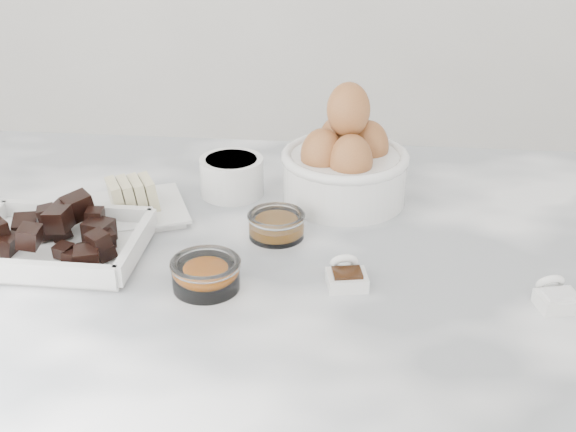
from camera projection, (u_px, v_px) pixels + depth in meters
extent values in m
cube|color=white|center=(271.00, 266.00, 1.06)|extent=(1.20, 0.80, 0.04)
cube|color=white|center=(58.00, 250.00, 1.05)|extent=(0.22, 0.16, 0.01)
cube|color=white|center=(137.00, 212.00, 1.15)|extent=(0.16, 0.16, 0.01)
cube|color=white|center=(137.00, 208.00, 1.15)|extent=(0.18, 0.18, 0.00)
cylinder|color=white|center=(232.00, 176.00, 1.21)|extent=(0.10, 0.10, 0.06)
cylinder|color=white|center=(231.00, 162.00, 1.20)|extent=(0.08, 0.08, 0.01)
cylinder|color=white|center=(344.00, 178.00, 1.18)|extent=(0.18, 0.18, 0.07)
torus|color=white|center=(345.00, 157.00, 1.17)|extent=(0.19, 0.19, 0.02)
ellipsoid|color=#A36534|center=(371.00, 151.00, 1.17)|extent=(0.06, 0.06, 0.08)
ellipsoid|color=#A36534|center=(319.00, 152.00, 1.16)|extent=(0.06, 0.06, 0.08)
ellipsoid|color=#A36534|center=(349.00, 142.00, 1.20)|extent=(0.06, 0.06, 0.08)
ellipsoid|color=#A36534|center=(340.00, 161.00, 1.13)|extent=(0.06, 0.06, 0.08)
ellipsoid|color=#A36534|center=(348.00, 110.00, 1.14)|extent=(0.06, 0.06, 0.08)
cylinder|color=white|center=(276.00, 226.00, 1.09)|extent=(0.08, 0.08, 0.03)
torus|color=white|center=(276.00, 216.00, 1.08)|extent=(0.08, 0.08, 0.01)
cylinder|color=#C66E0D|center=(276.00, 229.00, 1.09)|extent=(0.06, 0.06, 0.01)
cylinder|color=white|center=(206.00, 275.00, 0.97)|extent=(0.08, 0.08, 0.03)
torus|color=white|center=(205.00, 264.00, 0.96)|extent=(0.09, 0.09, 0.01)
ellipsoid|color=orange|center=(206.00, 274.00, 0.97)|extent=(0.06, 0.06, 0.02)
cube|color=white|center=(347.00, 280.00, 0.98)|extent=(0.06, 0.05, 0.02)
cube|color=black|center=(347.00, 273.00, 0.97)|extent=(0.04, 0.03, 0.00)
torus|color=white|center=(344.00, 263.00, 0.99)|extent=(0.04, 0.04, 0.04)
cube|color=white|center=(558.00, 301.00, 0.93)|extent=(0.06, 0.05, 0.02)
cube|color=white|center=(559.00, 294.00, 0.93)|extent=(0.04, 0.04, 0.00)
torus|color=white|center=(550.00, 283.00, 0.95)|extent=(0.04, 0.04, 0.03)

